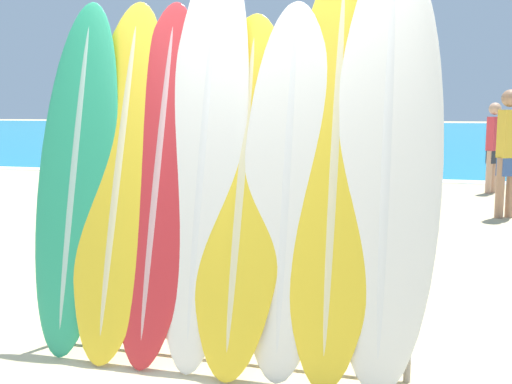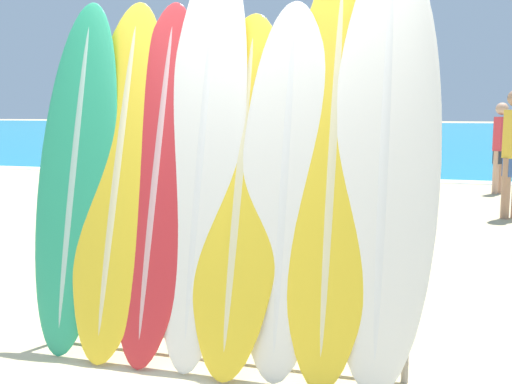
% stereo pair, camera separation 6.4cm
% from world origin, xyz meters
% --- Properties ---
extents(ground_plane, '(160.00, 160.00, 0.00)m').
position_xyz_m(ground_plane, '(0.00, 0.00, 0.00)').
color(ground_plane, '#CCB789').
extents(ocean_water, '(120.00, 60.00, 0.01)m').
position_xyz_m(ocean_water, '(0.00, 39.51, 0.00)').
color(ocean_water, teal).
rests_on(ocean_water, ground_plane).
extents(surfboard_rack, '(2.24, 0.04, 0.91)m').
position_xyz_m(surfboard_rack, '(-0.04, 0.29, 0.49)').
color(surfboard_rack, gray).
rests_on(surfboard_rack, ground_plane).
extents(surfboard_slot_0, '(0.54, 0.62, 2.21)m').
position_xyz_m(surfboard_slot_0, '(-1.00, 0.31, 1.11)').
color(surfboard_slot_0, '#289E70').
rests_on(surfboard_slot_0, ground_plane).
extents(surfboard_slot_1, '(0.58, 0.74, 2.22)m').
position_xyz_m(surfboard_slot_1, '(-0.70, 0.32, 1.11)').
color(surfboard_slot_1, yellow).
rests_on(surfboard_slot_1, ground_plane).
extents(surfboard_slot_2, '(0.51, 0.71, 2.20)m').
position_xyz_m(surfboard_slot_2, '(-0.44, 0.32, 1.10)').
color(surfboard_slot_2, red).
rests_on(surfboard_slot_2, ground_plane).
extents(surfboard_slot_3, '(0.52, 0.75, 2.52)m').
position_xyz_m(surfboard_slot_3, '(-0.16, 0.36, 1.26)').
color(surfboard_slot_3, silver).
rests_on(surfboard_slot_3, ground_plane).
extents(surfboard_slot_4, '(0.56, 0.72, 2.11)m').
position_xyz_m(surfboard_slot_4, '(0.09, 0.31, 1.05)').
color(surfboard_slot_4, yellow).
rests_on(surfboard_slot_4, ground_plane).
extents(surfboard_slot_5, '(0.54, 0.57, 2.15)m').
position_xyz_m(surfboard_slot_5, '(0.36, 0.31, 1.08)').
color(surfboard_slot_5, silver).
rests_on(surfboard_slot_5, ground_plane).
extents(surfboard_slot_6, '(0.56, 0.71, 2.41)m').
position_xyz_m(surfboard_slot_6, '(0.63, 0.34, 1.21)').
color(surfboard_slot_6, yellow).
rests_on(surfboard_slot_6, ground_plane).
extents(surfboard_slot_7, '(0.60, 0.62, 2.44)m').
position_xyz_m(surfboard_slot_7, '(0.91, 0.34, 1.22)').
color(surfboard_slot_7, silver).
rests_on(surfboard_slot_7, ground_plane).
extents(person_mid_beach, '(0.25, 0.20, 1.51)m').
position_xyz_m(person_mid_beach, '(-0.36, 4.83, 0.82)').
color(person_mid_beach, '#A87A5B').
rests_on(person_mid_beach, ground_plane).
extents(person_far_left, '(0.27, 0.28, 1.64)m').
position_xyz_m(person_far_left, '(2.35, 8.61, 0.90)').
color(person_far_left, tan).
rests_on(person_far_left, ground_plane).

